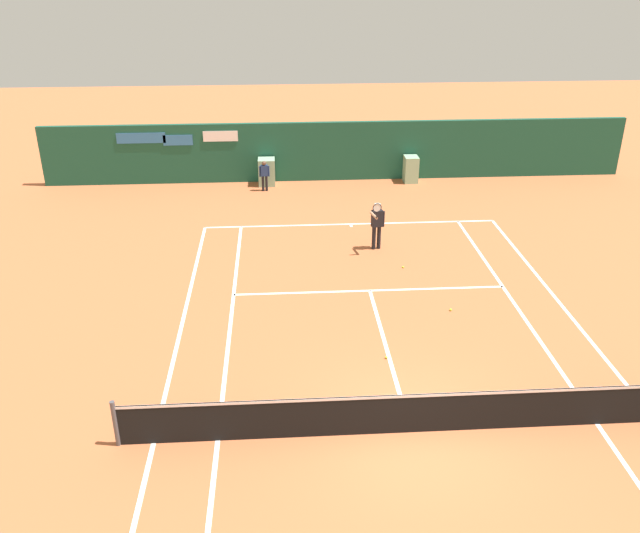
% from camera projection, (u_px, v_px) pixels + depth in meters
% --- Properties ---
extents(ground_plane, '(80.00, 80.00, 0.01)m').
position_uv_depth(ground_plane, '(406.00, 414.00, 14.43)').
color(ground_plane, '#BC6038').
extents(tennis_net, '(12.10, 0.10, 1.07)m').
position_uv_depth(tennis_net, '(412.00, 412.00, 13.70)').
color(tennis_net, '#4C4C51').
rests_on(tennis_net, ground_plane).
extents(sponsor_back_wall, '(25.00, 1.02, 2.53)m').
position_uv_depth(sponsor_back_wall, '(337.00, 152.00, 28.68)').
color(sponsor_back_wall, '#194C38').
rests_on(sponsor_back_wall, ground_plane).
extents(player_on_baseline, '(0.52, 0.76, 1.83)m').
position_uv_depth(player_on_baseline, '(377.00, 222.00, 22.02)').
color(player_on_baseline, black).
rests_on(player_on_baseline, ground_plane).
extents(ball_kid_centre_post, '(0.43, 0.18, 1.28)m').
position_uv_depth(ball_kid_centre_post, '(264.00, 174.00, 27.53)').
color(ball_kid_centre_post, black).
rests_on(ball_kid_centre_post, ground_plane).
extents(tennis_ball_by_sideline, '(0.07, 0.07, 0.07)m').
position_uv_depth(tennis_ball_by_sideline, '(451.00, 310.00, 18.57)').
color(tennis_ball_by_sideline, '#CCE033').
rests_on(tennis_ball_by_sideline, ground_plane).
extents(tennis_ball_near_service_line, '(0.07, 0.07, 0.07)m').
position_uv_depth(tennis_ball_near_service_line, '(386.00, 357.00, 16.40)').
color(tennis_ball_near_service_line, '#CCE033').
rests_on(tennis_ball_near_service_line, ground_plane).
extents(tennis_ball_mid_court, '(0.07, 0.07, 0.07)m').
position_uv_depth(tennis_ball_mid_court, '(403.00, 267.00, 21.07)').
color(tennis_ball_mid_court, '#CCE033').
rests_on(tennis_ball_mid_court, ground_plane).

